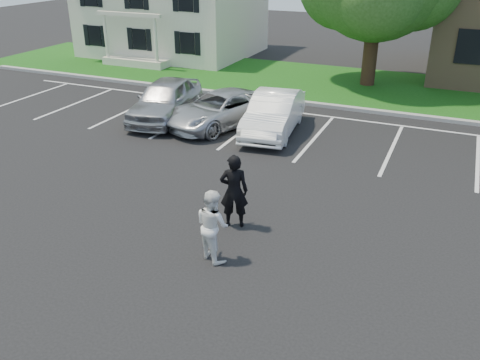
% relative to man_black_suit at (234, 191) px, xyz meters
% --- Properties ---
extents(ground_plane, '(90.00, 90.00, 0.00)m').
position_rel_man_black_suit_xyz_m(ground_plane, '(0.11, -0.88, -0.97)').
color(ground_plane, black).
rests_on(ground_plane, ground).
extents(curb, '(40.00, 0.30, 0.15)m').
position_rel_man_black_suit_xyz_m(curb, '(0.11, 11.12, -0.90)').
color(curb, gray).
rests_on(curb, ground).
extents(grass_strip, '(44.00, 8.00, 0.08)m').
position_rel_man_black_suit_xyz_m(grass_strip, '(0.11, 15.12, -0.93)').
color(grass_strip, '#12420C').
rests_on(grass_strip, ground).
extents(stall_lines, '(34.00, 5.36, 0.01)m').
position_rel_man_black_suit_xyz_m(stall_lines, '(1.51, 8.07, -0.97)').
color(stall_lines, silver).
rests_on(stall_lines, ground).
extents(man_black_suit, '(0.83, 0.69, 1.95)m').
position_rel_man_black_suit_xyz_m(man_black_suit, '(0.00, 0.00, 0.00)').
color(man_black_suit, black).
rests_on(man_black_suit, ground).
extents(man_white_shirt, '(1.04, 0.97, 1.72)m').
position_rel_man_black_suit_xyz_m(man_white_shirt, '(0.16, -1.54, -0.12)').
color(man_white_shirt, white).
rests_on(man_white_shirt, ground).
extents(car_silver_west, '(2.70, 5.05, 1.64)m').
position_rel_man_black_suit_xyz_m(car_silver_west, '(-6.15, 6.85, -0.16)').
color(car_silver_west, '#ABABB0').
rests_on(car_silver_west, ground).
extents(car_silver_minivan, '(3.78, 5.28, 1.34)m').
position_rel_man_black_suit_xyz_m(car_silver_minivan, '(-3.75, 7.00, -0.31)').
color(car_silver_minivan, '#B3B6BB').
rests_on(car_silver_minivan, ground).
extents(car_white_sedan, '(2.18, 4.78, 1.52)m').
position_rel_man_black_suit_xyz_m(car_white_sedan, '(-1.53, 7.05, -0.21)').
color(car_white_sedan, white).
rests_on(car_white_sedan, ground).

